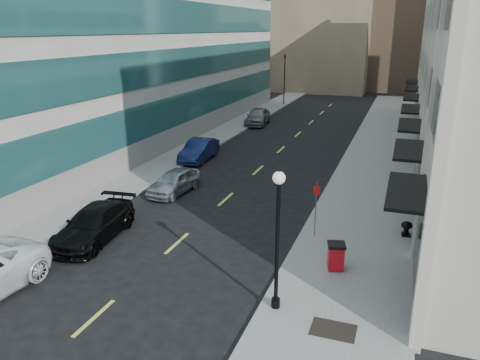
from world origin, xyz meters
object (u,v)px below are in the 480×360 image
Objects in this scene: car_silver_sedan at (174,182)px; urn_planter at (407,227)px; sign_post at (316,202)px; traffic_signal at (285,58)px; car_black_pickup at (94,224)px; car_blue_sedan at (199,150)px; trash_bin at (336,255)px; lamppost at (278,229)px; car_grey_sedan at (258,116)px.

car_silver_sedan reaches higher than urn_planter.
sign_post is 4.32m from urn_planter.
car_black_pickup is at bearing -87.45° from traffic_signal.
car_silver_sedan is 12.97m from urn_planter.
car_black_pickup is 13.90m from car_blue_sedan.
traffic_signal is 2.75× the size of sign_post.
car_black_pickup is at bearing -88.80° from car_silver_sedan.
car_silver_sedan is 1.59× the size of sign_post.
car_silver_sedan is at bearing -86.13° from traffic_signal.
car_blue_sedan is 17.76m from trash_bin.
urn_planter is at bearing 14.29° from car_black_pickup.
sign_post reaches higher than car_blue_sedan.
urn_planter is (12.80, -2.06, -0.12)m from car_silver_sedan.
car_blue_sedan is at bearing -88.51° from traffic_signal.
urn_planter is (2.56, 4.17, -0.16)m from trash_bin.
car_black_pickup is at bearing 163.55° from lamppost.
urn_planter is (14.40, -23.06, -0.25)m from car_grey_sedan.
lamppost is 8.89m from urn_planter.
lamppost is (9.24, -2.73, 2.30)m from car_black_pickup.
sign_post is (10.47, -10.40, 1.02)m from car_blue_sedan.
traffic_signal is at bearing 88.38° from car_blue_sedan.
lamppost is (11.05, -43.58, -2.68)m from traffic_signal.
lamppost is (10.35, -16.58, 2.28)m from car_blue_sedan.
lamppost is at bearing -128.45° from trash_bin.
trash_bin is at bearing 66.04° from lamppost.
car_black_pickup is 9.90m from lamppost.
car_grey_sedan reaches higher than trash_bin.
car_grey_sedan is at bearing 86.90° from car_blue_sedan.
car_silver_sedan is at bearing -91.26° from car_grey_sedan.
car_grey_sedan is 6.97× the size of urn_planter.
sign_post is at bearing 101.39° from trash_bin.
trash_bin is (10.73, 0.63, -0.01)m from car_black_pickup.
car_black_pickup is 1.04× the size of lamppost.
traffic_signal reaches higher than lamppost.
traffic_signal is at bearing 96.19° from sign_post.
traffic_signal reaches higher than trash_bin.
car_grey_sedan reaches higher than car_black_pickup.
car_black_pickup is at bearing -88.49° from car_blue_sedan.
car_black_pickup is 14.12m from urn_planter.
car_grey_sedan is (0.00, 14.00, 0.07)m from car_blue_sedan.
traffic_signal is 1.53× the size of car_blue_sedan.
urn_planter is (3.93, 1.33, -1.20)m from sign_post.
traffic_signal is 1.37× the size of car_black_pickup.
trash_bin is at bearing -121.52° from urn_planter.
car_grey_sedan is at bearing 99.02° from trash_bin.
sign_post is at bearing 88.94° from lamppost.
lamppost reaches higher than trash_bin.
car_blue_sedan is 0.94× the size of car_grey_sedan.
car_grey_sedan is 26.56m from sign_post.
trash_bin is at bearing -2.22° from car_black_pickup.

